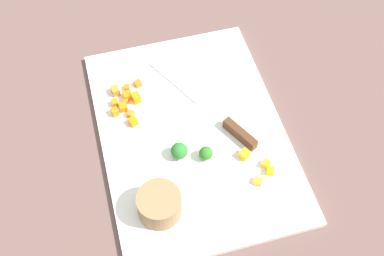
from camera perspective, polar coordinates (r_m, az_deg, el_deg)
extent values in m
plane|color=brown|center=(0.88, 0.00, -0.78)|extent=(4.00, 4.00, 0.00)
cube|color=white|center=(0.88, 0.00, -0.57)|extent=(0.47, 0.33, 0.01)
cylinder|color=#977049|center=(0.78, -3.96, -9.19)|extent=(0.07, 0.07, 0.05)
cube|color=silver|center=(0.94, -2.10, 5.63)|extent=(0.13, 0.08, 0.00)
cube|color=#522E1A|center=(0.86, 5.81, -0.71)|extent=(0.07, 0.05, 0.02)
cube|color=orange|center=(0.90, -9.27, 1.92)|extent=(0.02, 0.02, 0.01)
cube|color=orange|center=(0.92, -8.02, 3.22)|extent=(0.01, 0.01, 0.01)
cube|color=orange|center=(0.92, -7.78, 3.88)|extent=(0.02, 0.02, 0.01)
cube|color=orange|center=(0.91, -6.75, 3.64)|extent=(0.02, 0.02, 0.02)
cube|color=orange|center=(0.93, -9.21, 4.45)|extent=(0.02, 0.02, 0.02)
cube|color=orange|center=(0.94, -7.87, 4.85)|extent=(0.01, 0.01, 0.01)
cube|color=orange|center=(0.91, -8.27, 2.50)|extent=(0.02, 0.02, 0.01)
cube|color=orange|center=(0.88, -7.10, 0.78)|extent=(0.02, 0.02, 0.01)
cube|color=orange|center=(0.94, -6.56, 5.35)|extent=(0.02, 0.02, 0.01)
cube|color=orange|center=(0.92, -9.29, 3.00)|extent=(0.01, 0.01, 0.01)
cube|color=orange|center=(0.90, -7.40, 1.67)|extent=(0.02, 0.02, 0.01)
cube|color=yellow|center=(0.84, 6.36, -3.21)|extent=(0.02, 0.02, 0.02)
cube|color=yellow|center=(0.84, 9.43, -5.17)|extent=(0.02, 0.02, 0.01)
cube|color=yellow|center=(0.82, 7.98, -6.38)|extent=(0.02, 0.02, 0.01)
cube|color=yellow|center=(0.84, 8.91, -4.31)|extent=(0.02, 0.02, 0.01)
cylinder|color=#8BC25A|center=(0.84, 1.67, -3.43)|extent=(0.01, 0.01, 0.01)
sphere|color=#2C7520|center=(0.83, 1.69, -3.06)|extent=(0.02, 0.02, 0.02)
cylinder|color=#8AB556|center=(0.84, -1.53, -3.21)|extent=(0.01, 0.01, 0.01)
sphere|color=#2C762C|center=(0.83, -1.55, -2.77)|extent=(0.03, 0.03, 0.03)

